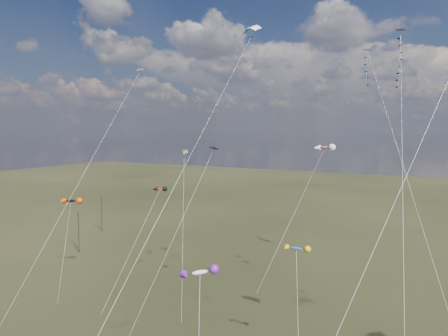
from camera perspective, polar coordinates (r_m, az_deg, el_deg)
The scene contains 13 objects.
utility_pole_near at distance 82.30m, azimuth -20.05°, elevation -8.50°, with size 1.40×0.20×8.00m.
utility_pole_far at distance 97.34m, azimuth -17.06°, elevation -6.27°, with size 1.40×0.20×8.00m.
diamond_black_high at distance 44.84m, azimuth 23.81°, elevation 12.00°, with size 3.99×23.82×33.92m.
diamond_navy_tall at distance 47.43m, azimuth 20.59°, elevation 10.54°, with size 13.28×23.22×32.71m.
diamond_black_mid at distance 48.40m, azimuth -4.24°, elevation -3.34°, with size 4.84×13.05×21.35m.
diamond_orange_center at distance 46.93m, azimuth -18.66°, elevation 0.76°, with size 9.96×15.04×30.61m.
parafoil_blue_white at distance 50.11m, azimuth 3.82°, elevation 19.24°, with size 3.28×32.98×36.27m.
parafoil_tricolor at distance 59.42m, azimuth -5.72°, elevation 2.40°, with size 7.76×11.92×20.96m.
novelty_black_orange at distance 67.40m, azimuth -21.05°, elevation -4.43°, with size 7.93×9.28×12.87m.
novelty_orange_black at distance 60.01m, azimuth -9.21°, elevation -3.08°, with size 2.56×12.35×15.16m.
novelty_white_purple at distance 29.12m, azimuth -3.45°, elevation -14.82°, with size 4.60×7.72×13.81m.
novelty_redwhite_stripe at distance 69.50m, azimuth 14.10°, elevation 2.79°, with size 7.05×18.11×21.15m.
novelty_blue_yellow at distance 39.34m, azimuth 10.30°, elevation -11.38°, with size 4.77×9.63×12.56m.
Camera 1 is at (21.86, -23.06, 23.42)m, focal length 32.00 mm.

